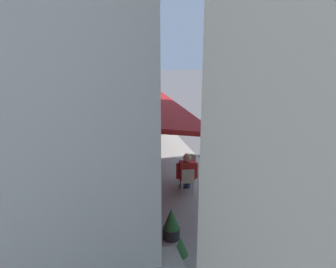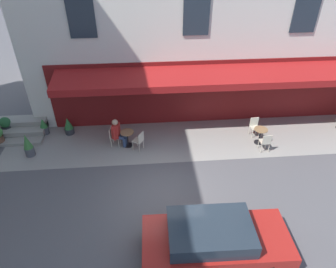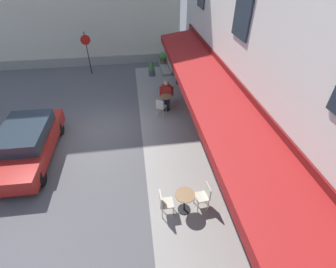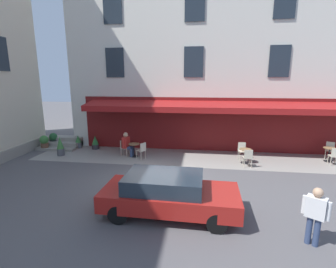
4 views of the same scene
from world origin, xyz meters
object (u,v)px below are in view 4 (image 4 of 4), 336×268
(cafe_chair_cream_corner_left, at_px, (242,149))
(cafe_chair_cream_kerbside, at_px, (330,149))
(potted_plant_entrance_right, at_px, (60,146))
(potted_plant_by_steps, at_px, (78,142))
(cafe_table_streetside, at_px, (329,152))
(seated_patron_in_red, at_px, (127,144))
(walking_pedestrian_in_white, at_px, (315,212))
(cafe_chair_cream_back_row, at_px, (124,146))
(cafe_table_near_entrance, at_px, (134,148))
(parked_car_red, at_px, (168,193))
(cafe_chair_cream_under_awning, at_px, (248,157))
(potted_plant_under_sign, at_px, (54,140))
(cafe_chair_cream_facing_street, at_px, (142,149))
(potted_plant_entrance_left, at_px, (95,142))
(cafe_chair_cream_corner_right, at_px, (335,155))
(cafe_table_mid_terrace, at_px, (245,154))
(potted_plant_mid_terrace, at_px, (44,142))

(cafe_chair_cream_corner_left, relative_size, cafe_chair_cream_kerbside, 1.00)
(potted_plant_entrance_right, relative_size, potted_plant_by_steps, 1.32)
(cafe_chair_cream_corner_left, bearing_deg, potted_plant_by_steps, -5.55)
(cafe_table_streetside, bearing_deg, seated_patron_in_red, 2.61)
(seated_patron_in_red, bearing_deg, walking_pedestrian_in_white, 135.99)
(cafe_chair_cream_back_row, xyz_separation_m, cafe_table_streetside, (-10.98, -0.46, -0.06))
(potted_plant_by_steps, bearing_deg, cafe_table_near_entrance, 161.82)
(cafe_chair_cream_kerbside, distance_m, parked_car_red, 10.48)
(cafe_chair_cream_under_awning, relative_size, potted_plant_under_sign, 1.03)
(cafe_table_near_entrance, xyz_separation_m, cafe_chair_cream_corner_left, (-5.90, -0.35, 0.06))
(cafe_chair_cream_facing_street, xyz_separation_m, cafe_table_streetside, (-9.83, -0.90, -0.06))
(cafe_table_near_entrance, xyz_separation_m, potted_plant_entrance_right, (4.20, 0.34, 0.04))
(potted_plant_entrance_left, bearing_deg, seated_patron_in_red, 154.62)
(cafe_chair_cream_corner_right, bearing_deg, cafe_table_streetside, -93.64)
(cafe_table_near_entrance, distance_m, cafe_chair_cream_facing_street, 0.63)
(cafe_chair_cream_under_awning, distance_m, parked_car_red, 5.80)
(cafe_table_mid_terrace, relative_size, cafe_chair_cream_under_awning, 0.82)
(cafe_chair_cream_back_row, distance_m, potted_plant_entrance_left, 2.45)
(cafe_chair_cream_corner_left, bearing_deg, cafe_table_streetside, -177.30)
(cafe_chair_cream_under_awning, bearing_deg, cafe_table_streetside, -161.43)
(cafe_chair_cream_back_row, height_order, potted_plant_under_sign, cafe_chair_cream_back_row)
(cafe_chair_cream_kerbside, relative_size, potted_plant_entrance_left, 1.07)
(cafe_chair_cream_back_row, bearing_deg, potted_plant_entrance_right, 7.03)
(seated_patron_in_red, bearing_deg, potted_plant_mid_terrace, -5.63)
(parked_car_red, bearing_deg, cafe_chair_cream_corner_right, -143.61)
(cafe_table_near_entrance, distance_m, potted_plant_mid_terrace, 5.84)
(potted_plant_mid_terrace, bearing_deg, cafe_chair_cream_corner_left, 178.77)
(cafe_chair_cream_under_awning, relative_size, walking_pedestrian_in_white, 0.57)
(cafe_table_near_entrance, height_order, parked_car_red, parked_car_red)
(potted_plant_under_sign, bearing_deg, cafe_chair_cream_back_row, 165.37)
(cafe_chair_cream_under_awning, height_order, walking_pedestrian_in_white, walking_pedestrian_in_white)
(potted_plant_by_steps, bearing_deg, walking_pedestrian_in_white, 142.86)
(cafe_table_near_entrance, relative_size, walking_pedestrian_in_white, 0.47)
(potted_plant_entrance_left, relative_size, potted_plant_entrance_right, 0.79)
(parked_car_red, bearing_deg, seated_patron_in_red, -61.72)
(cafe_table_mid_terrace, bearing_deg, seated_patron_in_red, -3.14)
(cafe_table_near_entrance, bearing_deg, parked_car_red, 115.29)
(potted_plant_mid_terrace, bearing_deg, cafe_table_streetside, 179.85)
(cafe_table_streetside, xyz_separation_m, potted_plant_mid_terrace, (16.17, -0.04, -0.01))
(cafe_chair_cream_facing_street, height_order, seated_patron_in_red, seated_patron_in_red)
(cafe_chair_cream_corner_left, relative_size, parked_car_red, 0.21)
(cafe_chair_cream_back_row, bearing_deg, seated_patron_in_red, 170.69)
(cafe_chair_cream_under_awning, distance_m, cafe_chair_cream_kerbside, 5.09)
(cafe_chair_cream_under_awning, bearing_deg, potted_plant_by_steps, -12.57)
(cafe_chair_cream_corner_right, height_order, walking_pedestrian_in_white, walking_pedestrian_in_white)
(cafe_table_near_entrance, distance_m, walking_pedestrian_in_white, 9.43)
(seated_patron_in_red, relative_size, potted_plant_by_steps, 1.66)
(cafe_chair_cream_under_awning, distance_m, cafe_chair_cream_corner_right, 4.42)
(cafe_chair_cream_kerbside, height_order, potted_plant_mid_terrace, cafe_chair_cream_kerbside)
(seated_patron_in_red, bearing_deg, potted_plant_by_steps, -19.15)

